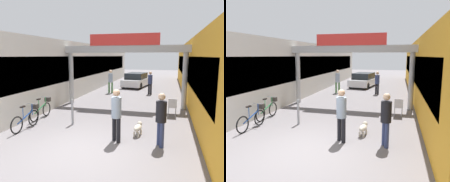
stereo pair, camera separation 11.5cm
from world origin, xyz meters
TOP-DOWN VIEW (x-y plane):
  - ground_plane at (0.00, 0.00)m, footprint 80.00×80.00m
  - storefront_left at (-5.09, 11.00)m, footprint 3.00×26.00m
  - storefront_right at (5.09, 11.00)m, footprint 3.00×26.00m
  - arcade_sign_gateway at (0.00, 6.34)m, footprint 7.40×0.47m
  - pedestrian_with_dog at (0.86, 0.90)m, footprint 0.48×0.48m
  - pedestrian_companion at (2.33, 0.89)m, footprint 0.45×0.45m
  - pedestrian_carrying_crate at (1.14, 10.56)m, footprint 0.48×0.48m
  - pedestrian_elderly_walking at (-1.91, 10.38)m, footprint 0.44×0.44m
  - dog_on_leash at (1.50, 1.70)m, footprint 0.33×0.66m
  - bicycle_blue_nearest at (-2.91, 1.30)m, footprint 0.46×1.69m
  - bicycle_green_second at (-3.18, 2.77)m, footprint 0.46×1.69m
  - bollard_post_metal at (-1.39, 2.26)m, footprint 0.10×0.10m
  - cafe_chair_aluminium_nearer at (2.73, 4.60)m, footprint 0.40×0.40m
  - parked_car_white at (-0.45, 14.35)m, footprint 2.39×4.24m

SIDE VIEW (x-z plane):
  - ground_plane at x=0.00m, z-range 0.00..0.00m
  - dog_on_leash at x=1.50m, z-range 0.06..0.53m
  - bicycle_blue_nearest at x=-2.91m, z-range -0.05..0.93m
  - bicycle_green_second at x=-3.18m, z-range -0.05..0.93m
  - cafe_chair_aluminium_nearer at x=2.73m, z-range 0.10..0.99m
  - bollard_post_metal at x=-1.39m, z-range 0.01..1.11m
  - parked_car_white at x=-0.45m, z-range -0.02..1.31m
  - pedestrian_carrying_crate at x=1.14m, z-range 0.13..1.87m
  - pedestrian_companion at x=2.33m, z-range 0.13..1.89m
  - pedestrian_with_dog at x=0.86m, z-range 0.14..1.96m
  - pedestrian_elderly_walking at x=-1.91m, z-range 0.14..1.97m
  - storefront_left at x=-5.09m, z-range 0.00..3.83m
  - storefront_right at x=5.09m, z-range 0.00..3.83m
  - arcade_sign_gateway at x=0.00m, z-range 0.87..5.00m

